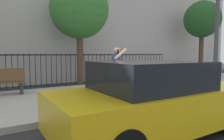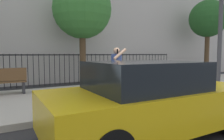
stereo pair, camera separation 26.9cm
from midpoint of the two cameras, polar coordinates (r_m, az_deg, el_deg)
The scene contains 8 objects.
ground_plane at distance 6.32m, azimuth 13.94°, elevation -10.20°, with size 60.00×60.00×0.00m, color #28282B.
sidewalk at distance 8.01m, azimuth 3.16°, elevation -6.39°, with size 28.00×4.40×0.15m, color #B2ADA3.
iron_fence at distance 11.19m, azimuth -6.89°, elevation 1.56°, with size 12.03×0.04×1.60m.
taxi_yellow at distance 4.09m, azimuth 12.55°, elevation -8.14°, with size 4.20×1.86×1.45m.
pedestrian_on_phone at distance 6.62m, azimuth 2.29°, elevation 0.34°, with size 0.48×0.66×1.65m.
street_bench at distance 7.99m, azimuth -27.81°, elevation -2.77°, with size 1.60×0.45×0.95m.
street_tree_near at distance 15.74m, azimuth 25.87°, elevation 12.74°, with size 2.51×2.51×5.26m.
street_tree_far at distance 10.35m, azimuth -7.62°, elevation 16.46°, with size 2.85×2.85×5.20m.
Camera 2 is at (-4.05, -4.54, 1.59)m, focal length 32.47 mm.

